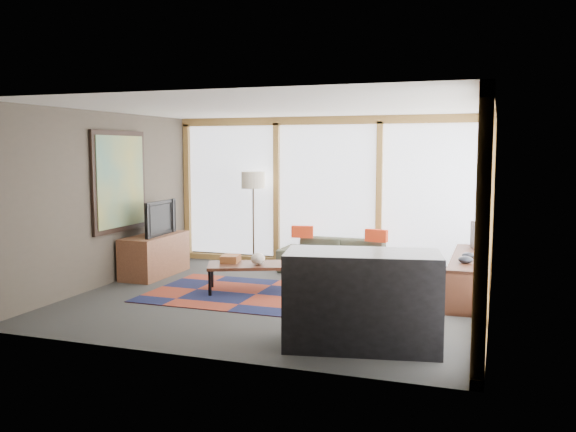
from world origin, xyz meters
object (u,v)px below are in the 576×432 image
(coffee_table, at_px, (250,278))
(tv_console, at_px, (155,255))
(sofa, at_px, (338,256))
(bookshelf, at_px, (466,276))
(floor_lamp, at_px, (253,219))
(bar_counter, at_px, (362,300))
(television, at_px, (155,218))

(coffee_table, xyz_separation_m, tv_console, (-1.90, 0.54, 0.13))
(sofa, distance_m, bookshelf, 2.31)
(sofa, distance_m, coffee_table, 1.90)
(floor_lamp, xyz_separation_m, bar_counter, (2.77, -3.80, -0.33))
(bar_counter, bearing_deg, coffee_table, 126.11)
(floor_lamp, distance_m, television, 1.78)
(coffee_table, bearing_deg, tv_console, 164.15)
(sofa, xyz_separation_m, television, (-2.73, -1.15, 0.66))
(bar_counter, bearing_deg, tv_console, 137.33)
(coffee_table, bearing_deg, floor_lamp, 110.97)
(floor_lamp, relative_size, bar_counter, 1.05)
(sofa, bearing_deg, bar_counter, -70.72)
(coffee_table, bearing_deg, bar_counter, -43.12)
(tv_console, bearing_deg, bar_counter, -31.90)
(coffee_table, height_order, tv_console, tv_console)
(television, bearing_deg, tv_console, 86.06)
(sofa, height_order, bookshelf, bookshelf)
(bookshelf, height_order, television, television)
(coffee_table, height_order, bar_counter, bar_counter)
(floor_lamp, bearing_deg, bar_counter, -53.94)
(sofa, bearing_deg, television, -156.07)
(sofa, height_order, bar_counter, bar_counter)
(sofa, bearing_deg, floor_lamp, 174.05)
(sofa, height_order, floor_lamp, floor_lamp)
(coffee_table, xyz_separation_m, bookshelf, (2.95, 0.73, 0.08))
(bookshelf, xyz_separation_m, bar_counter, (-0.91, -2.64, 0.22))
(bookshelf, xyz_separation_m, tv_console, (-4.85, -0.19, 0.05))
(floor_lamp, height_order, coffee_table, floor_lamp)
(floor_lamp, bearing_deg, bookshelf, -17.51)
(floor_lamp, relative_size, television, 1.70)
(tv_console, distance_m, bar_counter, 4.65)
(tv_console, height_order, bar_counter, bar_counter)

